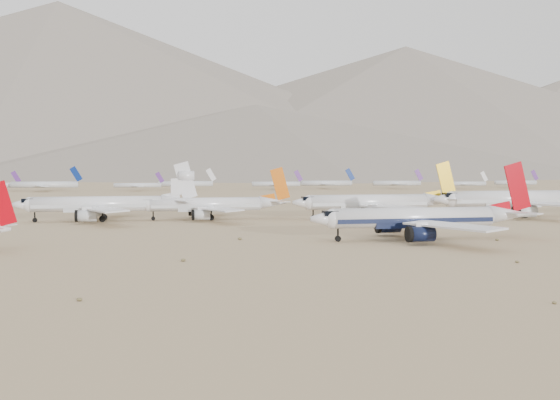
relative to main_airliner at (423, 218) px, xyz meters
name	(u,v)px	position (x,y,z in m)	size (l,w,h in m)	color
ground	(394,244)	(-9.41, -6.97, -4.79)	(7000.00, 7000.00, 0.00)	#917B54
main_airliner	(423,218)	(0.00, 0.00, 0.00)	(49.34, 48.19, 17.41)	silver
row2_navy_widebody	(521,199)	(57.47, 52.40, 0.94)	(57.69, 56.41, 20.52)	silver
row2_gold_tail	(375,202)	(9.42, 55.86, 0.27)	(50.80, 49.68, 18.09)	silver
row2_orange_tail	(212,205)	(-40.77, 62.54, -0.25)	(45.29, 44.31, 16.16)	silver
row2_white_trijet	(108,204)	(-71.83, 63.13, 0.40)	(50.55, 49.40, 17.91)	silver
distant_storage_row	(190,184)	(-33.45, 312.00, -0.48)	(527.53, 58.08, 14.57)	silver
mountain_range	(196,105)	(60.77, 1641.04, 185.53)	(7354.00, 3024.00, 470.00)	slate
foothills	(433,143)	(517.26, 1093.03, 62.36)	(4637.50, 1395.00, 155.00)	slate
desert_scrub	(273,266)	(-39.78, -31.46, -4.50)	(206.06, 121.67, 0.63)	brown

